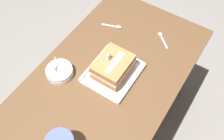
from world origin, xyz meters
TOP-DOWN VIEW (x-y plane):
  - ground_plane at (0.00, 0.00)m, footprint 8.00×8.00m
  - dining_table at (0.00, 0.00)m, footprint 1.20×0.73m
  - foil_tray at (0.00, -0.01)m, footprint 0.29×0.26m
  - birthday_cake at (0.00, -0.01)m, footprint 0.20×0.16m
  - bowl_stack at (-0.16, 0.23)m, footprint 0.15×0.15m
  - serving_spoon_near_tray at (0.39, -0.11)m, footprint 0.10×0.11m
  - serving_spoon_by_bowls at (0.30, 0.15)m, footprint 0.06×0.13m

SIDE VIEW (x-z plane):
  - ground_plane at x=0.00m, z-range 0.00..0.00m
  - dining_table at x=0.00m, z-range 0.26..0.99m
  - serving_spoon_by_bowls at x=0.30m, z-range 0.73..0.74m
  - serving_spoon_near_tray at x=0.39m, z-range 0.73..0.74m
  - foil_tray at x=0.00m, z-range 0.72..0.75m
  - bowl_stack at x=-0.16m, z-range 0.69..0.80m
  - birthday_cake at x=0.00m, z-range 0.72..0.88m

